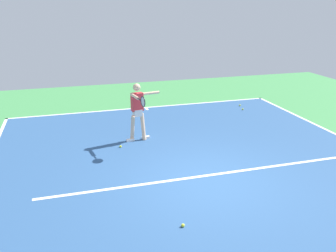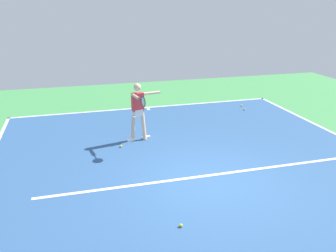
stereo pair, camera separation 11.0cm
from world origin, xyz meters
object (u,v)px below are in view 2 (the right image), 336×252
Objects in this scene: tennis_ball_by_baseline at (121,146)px; tennis_ball_near_service_line at (242,105)px; tennis_player at (138,108)px; tennis_ball_centre_court at (181,225)px; tennis_ball_far_corner at (244,109)px.

tennis_ball_near_service_line is at bearing -150.93° from tennis_ball_by_baseline.
tennis_ball_centre_court is (0.12, 4.52, -0.96)m from tennis_player.
tennis_ball_far_corner is 0.54m from tennis_ball_near_service_line.
tennis_player is at bearing -91.51° from tennis_ball_centre_court.
tennis_ball_by_baseline is (0.50, -4.10, 0.00)m from tennis_ball_centre_court.
tennis_ball_centre_court is at bearing 96.94° from tennis_ball_by_baseline.
tennis_player is 26.34× the size of tennis_ball_far_corner.
tennis_ball_centre_court is at bearing 55.89° from tennis_ball_near_service_line.
tennis_ball_by_baseline is at bearing 29.07° from tennis_ball_near_service_line.
tennis_ball_centre_court is 1.00× the size of tennis_ball_by_baseline.
tennis_ball_far_corner and tennis_ball_near_service_line have the same top height.
tennis_player reaches higher than tennis_ball_near_service_line.
tennis_ball_near_service_line is 6.02m from tennis_ball_by_baseline.
tennis_ball_far_corner is (-4.61, -6.50, 0.00)m from tennis_ball_centre_court.
tennis_ball_near_service_line is at bearing -105.86° from tennis_ball_far_corner.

